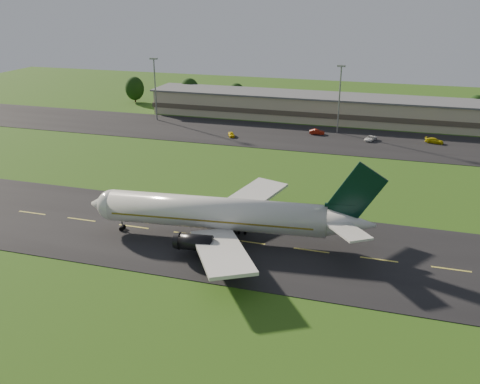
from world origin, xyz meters
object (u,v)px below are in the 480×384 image
(service_vehicle_b, at_px, (317,132))
(terminal, at_px, (348,110))
(service_vehicle_d, at_px, (434,141))
(light_mast_west, at_px, (155,82))
(service_vehicle_a, at_px, (231,134))
(airliner, at_px, (221,214))
(light_mast_centre, at_px, (340,91))
(service_vehicle_c, at_px, (370,138))

(service_vehicle_b, bearing_deg, terminal, -23.43)
(service_vehicle_d, bearing_deg, terminal, 67.16)
(light_mast_west, bearing_deg, terminal, 14.76)
(service_vehicle_a, bearing_deg, airliner, -99.34)
(light_mast_centre, height_order, service_vehicle_c, light_mast_centre)
(light_mast_west, bearing_deg, light_mast_centre, 0.00)
(service_vehicle_a, bearing_deg, service_vehicle_b, -2.82)
(light_mast_west, relative_size, service_vehicle_d, 4.00)
(light_mast_west, relative_size, service_vehicle_b, 4.52)
(airliner, height_order, light_mast_centre, light_mast_centre)
(terminal, height_order, service_vehicle_b, terminal)
(airliner, height_order, service_vehicle_d, airliner)
(light_mast_west, bearing_deg, service_vehicle_d, -2.44)
(terminal, bearing_deg, service_vehicle_a, -136.03)
(terminal, xyz_separation_m, service_vehicle_d, (26.45, -19.92, -3.15))
(airliner, xyz_separation_m, service_vehicle_b, (4.43, 76.37, -3.82))
(light_mast_centre, height_order, service_vehicle_b, light_mast_centre)
(terminal, relative_size, service_vehicle_a, 36.95)
(light_mast_centre, bearing_deg, terminal, 85.05)
(terminal, bearing_deg, service_vehicle_d, -36.98)
(service_vehicle_b, bearing_deg, service_vehicle_d, -94.18)
(service_vehicle_a, height_order, service_vehicle_d, service_vehicle_d)
(light_mast_centre, height_order, service_vehicle_d, light_mast_centre)
(airliner, xyz_separation_m, service_vehicle_d, (37.90, 76.17, -3.82))
(airliner, relative_size, service_vehicle_a, 13.06)
(terminal, height_order, light_mast_west, light_mast_west)
(service_vehicle_c, height_order, service_vehicle_d, service_vehicle_d)
(airliner, distance_m, service_vehicle_a, 69.24)
(service_vehicle_c, bearing_deg, terminal, 131.26)
(service_vehicle_c, bearing_deg, service_vehicle_d, 27.35)
(service_vehicle_b, bearing_deg, service_vehicle_a, 108.96)
(service_vehicle_a, bearing_deg, light_mast_west, 130.44)
(light_mast_centre, bearing_deg, airliner, -97.16)
(light_mast_west, distance_m, light_mast_centre, 60.00)
(terminal, relative_size, light_mast_centre, 7.13)
(service_vehicle_a, height_order, service_vehicle_b, service_vehicle_b)
(light_mast_west, height_order, service_vehicle_b, light_mast_west)
(service_vehicle_b, relative_size, service_vehicle_c, 0.93)
(light_mast_west, distance_m, service_vehicle_b, 55.78)
(terminal, xyz_separation_m, light_mast_centre, (-1.40, -16.18, 8.75))
(light_mast_centre, xyz_separation_m, service_vehicle_c, (10.30, -6.15, -11.97))
(airliner, distance_m, service_vehicle_d, 85.17)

